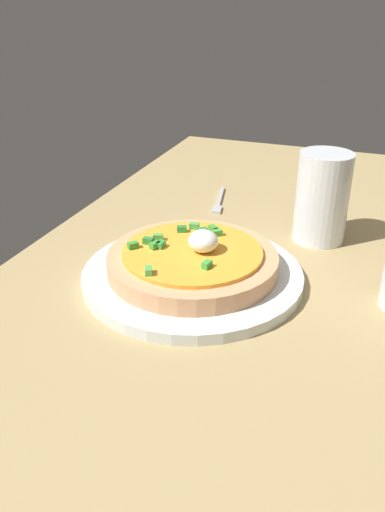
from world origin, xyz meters
The scene contains 5 objects.
dining_table centered at (0.00, 0.00, 1.26)cm, with size 126.39×69.07×2.52cm, color tan.
plate centered at (3.07, -9.26, 3.21)cm, with size 27.66×27.66×1.39cm, color silver.
pizza centered at (3.06, -9.24, 5.35)cm, with size 21.25×21.25×5.53cm.
cup_near centered at (-14.61, 3.78, 8.35)cm, with size 7.51×7.51×12.92cm.
fork centered at (-22.91, -14.05, 2.77)cm, with size 11.79×3.44×0.50cm.
Camera 1 is at (56.79, 10.61, 35.68)cm, focal length 36.63 mm.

